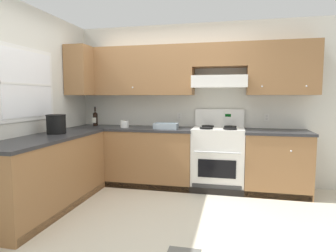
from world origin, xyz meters
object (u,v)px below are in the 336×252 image
Objects in this scene: stove at (218,158)px; bucket at (56,124)px; wine_bottle at (95,118)px; paper_towel_roll at (125,124)px; bowl at (166,127)px.

stove is 2.35m from bucket.
paper_towel_roll is (0.58, -0.16, -0.07)m from wine_bottle.
wine_bottle is 0.60m from paper_towel_roll.
stove is at bearing 5.93° from bowl.
wine_bottle is 0.88× the size of bowl.
bowl is (1.25, -0.16, -0.10)m from wine_bottle.
wine_bottle reaches higher than paper_towel_roll.
stove is 3.32× the size of bowl.
stove is 1.54m from paper_towel_roll.
wine_bottle is 2.48× the size of paper_towel_roll.
bucket is 2.00× the size of paper_towel_roll.
stove is at bearing -2.31° from wine_bottle.
stove reaches higher than bowl.
paper_towel_roll is (0.60, 0.92, -0.08)m from bucket.
stove reaches higher than paper_towel_roll.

